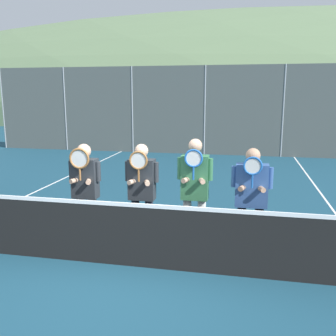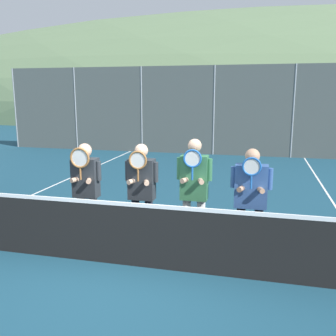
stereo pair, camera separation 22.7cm
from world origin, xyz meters
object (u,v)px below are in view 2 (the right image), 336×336
player_center_right (194,187)px  player_rightmost (251,194)px  player_leftmost (86,185)px  player_center_left (142,187)px  car_far_left (134,123)px  car_left_of_center (236,126)px

player_center_right → player_rightmost: bearing=-1.8°
player_leftmost → player_center_right: bearing=2.7°
player_leftmost → player_center_right: (1.78, 0.08, 0.04)m
player_center_right → player_rightmost: (0.86, -0.03, -0.05)m
player_leftmost → player_center_left: bearing=4.5°
player_center_right → player_rightmost: 0.86m
player_rightmost → player_center_left: bearing=179.5°
player_leftmost → player_center_right: 1.79m
player_leftmost → player_center_left: (0.94, 0.07, -0.01)m
player_leftmost → player_rightmost: size_ratio=1.00×
player_leftmost → player_rightmost: player_rightmost is taller
player_center_right → car_far_left: 14.16m
player_center_left → car_far_left: car_far_left is taller
player_center_left → car_far_left: size_ratio=0.42×
player_center_left → player_rightmost: player_center_left is taller
player_center_right → car_left_of_center: size_ratio=0.38×
player_rightmost → car_left_of_center: bearing=94.6°
player_rightmost → car_far_left: size_ratio=0.42×
car_left_of_center → player_center_right: bearing=-89.1°
player_rightmost → car_far_left: 14.54m
car_far_left → car_left_of_center: size_ratio=0.86×
player_leftmost → player_rightmost: 2.64m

